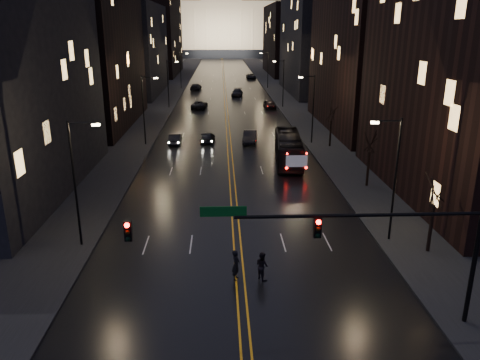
{
  "coord_description": "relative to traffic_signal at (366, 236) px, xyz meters",
  "views": [
    {
      "loc": [
        -1.06,
        -20.4,
        14.69
      ],
      "look_at": [
        0.29,
        12.1,
        4.1
      ],
      "focal_mm": 35.0,
      "sensor_mm": 36.0,
      "label": 1
    }
  ],
  "objects": [
    {
      "name": "building_right_dist",
      "position": [
        15.09,
        140.0,
        5.9
      ],
      "size": [
        12.0,
        40.0,
        22.0
      ],
      "primitive_type": "cube",
      "color": "black",
      "rests_on": "ground"
    },
    {
      "name": "capitol",
      "position": [
        -5.91,
        250.0,
        12.05
      ],
      "size": [
        90.0,
        50.0,
        58.5
      ],
      "color": "black",
      "rests_on": "ground"
    },
    {
      "name": "center_line",
      "position": [
        -5.91,
        130.0,
        -5.08
      ],
      "size": [
        0.62,
        320.0,
        0.01
      ],
      "primitive_type": "cube",
      "color": "orange",
      "rests_on": "road"
    },
    {
      "name": "tree_right_near",
      "position": [
        7.09,
        8.0,
        -0.58
      ],
      "size": [
        2.4,
        2.4,
        6.65
      ],
      "color": "black",
      "rests_on": "ground"
    },
    {
      "name": "sidewalk_right",
      "position": [
        8.09,
        130.0,
        -5.02
      ],
      "size": [
        8.0,
        320.0,
        0.16
      ],
      "primitive_type": "cube",
      "color": "black",
      "rests_on": "ground"
    },
    {
      "name": "pedestrian_a",
      "position": [
        -6.16,
        5.0,
        -4.13
      ],
      "size": [
        0.66,
        0.82,
        1.95
      ],
      "primitive_type": "imported",
      "rotation": [
        0.0,
        0.0,
        1.26
      ],
      "color": "black",
      "rests_on": "ground"
    },
    {
      "name": "traffic_signal",
      "position": [
        0.0,
        0.0,
        0.0
      ],
      "size": [
        17.29,
        0.45,
        7.0
      ],
      "color": "black",
      "rests_on": "ground"
    },
    {
      "name": "streetlamp_left_dist",
      "position": [
        -16.72,
        100.0,
        -0.02
      ],
      "size": [
        2.13,
        0.25,
        9.0
      ],
      "color": "black",
      "rests_on": "ground"
    },
    {
      "name": "building_right_near",
      "position": [
        15.09,
        20.0,
        6.9
      ],
      "size": [
        12.0,
        26.0,
        24.0
      ],
      "primitive_type": "cube",
      "color": "black",
      "rests_on": "ground"
    },
    {
      "name": "pedestrian_b",
      "position": [
        -4.56,
        5.0,
        -4.2
      ],
      "size": [
        0.88,
        1.0,
        1.8
      ],
      "primitive_type": "imported",
      "rotation": [
        0.0,
        0.0,
        2.14
      ],
      "color": "black",
      "rests_on": "ground"
    },
    {
      "name": "building_left_far",
      "position": [
        -26.91,
        92.0,
        4.9
      ],
      "size": [
        12.0,
        34.0,
        20.0
      ],
      "primitive_type": "cube",
      "color": "black",
      "rests_on": "ground"
    },
    {
      "name": "streetlamp_right_mid",
      "position": [
        4.91,
        40.0,
        -0.02
      ],
      "size": [
        2.13,
        0.25,
        9.0
      ],
      "color": "black",
      "rests_on": "ground"
    },
    {
      "name": "streetlamp_right_near",
      "position": [
        4.91,
        10.0,
        -0.02
      ],
      "size": [
        2.13,
        0.25,
        9.0
      ],
      "color": "black",
      "rests_on": "ground"
    },
    {
      "name": "building_right_mid",
      "position": [
        15.09,
        92.0,
        7.9
      ],
      "size": [
        12.0,
        34.0,
        26.0
      ],
      "primitive_type": "cube",
      "color": "black",
      "rests_on": "ground"
    },
    {
      "name": "bus",
      "position": [
        0.69,
        31.12,
        -3.48
      ],
      "size": [
        3.74,
        11.88,
        3.25
      ],
      "primitive_type": "imported",
      "rotation": [
        0.0,
        0.0,
        -0.09
      ],
      "color": "black",
      "rests_on": "ground"
    },
    {
      "name": "streetlamp_left_near",
      "position": [
        -16.72,
        10.0,
        -0.02
      ],
      "size": [
        2.13,
        0.25,
        9.0
      ],
      "color": "black",
      "rests_on": "ground"
    },
    {
      "name": "oncoming_car_b",
      "position": [
        -13.07,
        40.47,
        -4.39
      ],
      "size": [
        1.6,
        4.36,
        1.43
      ],
      "primitive_type": "imported",
      "rotation": [
        0.0,
        0.0,
        3.16
      ],
      "color": "black",
      "rests_on": "ground"
    },
    {
      "name": "oncoming_car_a",
      "position": [
        -8.79,
        41.13,
        -4.36
      ],
      "size": [
        2.1,
        4.49,
        1.48
      ],
      "primitive_type": "imported",
      "rotation": [
        0.0,
        0.0,
        3.06
      ],
      "color": "black",
      "rests_on": "ground"
    },
    {
      "name": "tree_right_mid",
      "position": [
        7.09,
        22.0,
        -0.58
      ],
      "size": [
        2.4,
        2.4,
        6.65
      ],
      "color": "black",
      "rests_on": "ground"
    },
    {
      "name": "receding_car_d",
      "position": [
        2.41,
        124.32,
        -4.34
      ],
      "size": [
        2.87,
        5.62,
        1.52
      ],
      "primitive_type": "imported",
      "rotation": [
        0.0,
        0.0,
        0.06
      ],
      "color": "black",
      "rests_on": "ground"
    },
    {
      "name": "oncoming_car_c",
      "position": [
        -11.01,
        69.29,
        -4.34
      ],
      "size": [
        3.25,
        5.76,
        1.52
      ],
      "primitive_type": "imported",
      "rotation": [
        0.0,
        0.0,
        3.0
      ],
      "color": "black",
      "rests_on": "ground"
    },
    {
      "name": "tree_right_far",
      "position": [
        7.09,
        38.0,
        -0.58
      ],
      "size": [
        2.4,
        2.4,
        6.65
      ],
      "color": "black",
      "rests_on": "ground"
    },
    {
      "name": "building_left_mid",
      "position": [
        -26.91,
        54.0,
        8.9
      ],
      "size": [
        12.0,
        30.0,
        28.0
      ],
      "primitive_type": "cube",
      "color": "black",
      "rests_on": "ground"
    },
    {
      "name": "ground",
      "position": [
        -5.91,
        0.0,
        -5.1
      ],
      "size": [
        900.0,
        900.0,
        0.0
      ],
      "primitive_type": "plane",
      "color": "black",
      "rests_on": "ground"
    },
    {
      "name": "oncoming_car_d",
      "position": [
        -13.09,
        97.78,
        -4.3
      ],
      "size": [
        2.85,
        5.74,
        1.6
      ],
      "primitive_type": "imported",
      "rotation": [
        0.0,
        0.0,
        3.03
      ],
      "color": "black",
      "rests_on": "ground"
    },
    {
      "name": "receding_car_a",
      "position": [
        -3.09,
        40.86,
        -4.29
      ],
      "size": [
        2.29,
        5.12,
        1.63
      ],
      "primitive_type": "imported",
      "rotation": [
        0.0,
        0.0,
        -0.12
      ],
      "color": "black",
      "rests_on": "ground"
    },
    {
      "name": "receding_car_b",
      "position": [
        2.39,
        68.58,
        -4.29
      ],
      "size": [
        2.38,
        4.92,
        1.62
      ],
      "primitive_type": "imported",
      "rotation": [
        0.0,
        0.0,
        0.1
      ],
      "color": "black",
      "rests_on": "ground"
    },
    {
      "name": "sidewalk_left",
      "position": [
        -19.91,
        130.0,
        -5.02
      ],
      "size": [
        8.0,
        320.0,
        0.16
      ],
      "primitive_type": "cube",
      "color": "black",
      "rests_on": "ground"
    },
    {
      "name": "receding_car_c",
      "position": [
        -3.21,
        85.78,
        -4.28
      ],
      "size": [
        2.94,
        5.87,
        1.64
      ],
      "primitive_type": "imported",
      "rotation": [
        0.0,
        0.0,
        -0.12
      ],
      "color": "black",
      "rests_on": "ground"
    },
    {
      "name": "streetlamp_left_mid",
      "position": [
        -16.72,
        40.0,
        -0.02
      ],
      "size": [
        2.13,
        0.25,
        9.0
      ],
      "color": "black",
      "rests_on": "ground"
    },
    {
      "name": "building_left_dist",
      "position": [
        -26.91,
        140.0,
        6.9
      ],
      "size": [
        12.0,
        40.0,
        24.0
      ],
      "primitive_type": "cube",
      "color": "black",
      "rests_on": "ground"
    },
    {
      "name": "streetlamp_left_far",
      "position": [
        -16.72,
        70.0,
        -0.02
      ],
      "size": [
        2.13,
        0.25,
        9.0
      ],
      "color": "black",
      "rests_on": "ground"
    },
    {
      "name": "streetlamp_right_dist",
      "position": [
        4.91,
        100.0,
        -0.02
      ],
      "size": [
        2.13,
        0.25,
        9.0
      ],
      "color": "black",
      "rests_on": "ground"
    },
    {
      "name": "streetlamp_right_far",
      "position": [
        4.91,
        70.0,
        -0.02
      ],
      "size": [
        2.13,
        0.25,
        9.0
      ],
      "color": "black",
      "rests_on": "ground"
    },
    {
      "name": "road",
      "position": [
        -5.91,
        130.0,
        -5.09
      ],
      "size": [
        20.0,
        320.0,
        0.02
      ],
      "primitive_type": "cube",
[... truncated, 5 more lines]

